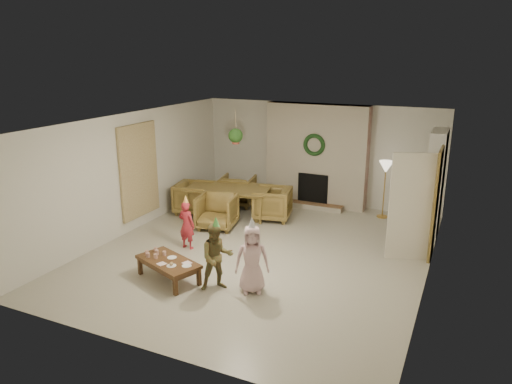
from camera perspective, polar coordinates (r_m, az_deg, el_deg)
The scene contains 56 objects.
floor at distance 9.24m, azimuth 0.66°, elevation -7.12°, with size 7.00×7.00×0.00m, color #B7B29E.
ceiling at distance 8.56m, azimuth 0.71°, elevation 8.42°, with size 7.00×7.00×0.00m, color white.
wall_back at distance 12.01m, azimuth 7.53°, elevation 4.54°, with size 7.00×7.00×0.00m, color silver.
wall_front at distance 5.99m, azimuth -13.26°, elevation -8.08°, with size 7.00×7.00×0.00m, color silver.
wall_left at distance 10.37m, azimuth -14.64°, elevation 2.25°, with size 7.00×7.00×0.00m, color silver.
wall_right at distance 8.13m, azimuth 20.38°, elevation -2.11°, with size 7.00×7.00×0.00m, color silver.
fireplace_mass at distance 11.82m, azimuth 7.24°, elevation 4.36°, with size 2.50×0.40×2.50m, color #4D1415.
fireplace_hearth at distance 11.81m, azimuth 6.52°, elevation -1.61°, with size 1.60×0.30×0.12m, color brown.
fireplace_firebox at distance 11.85m, azimuth 6.84°, elevation 0.41°, with size 0.75×0.12×0.75m, color black.
fireplace_wreath at distance 11.55m, azimuth 6.94°, elevation 5.60°, with size 0.54×0.54×0.10m, color #143715.
floor_lamp_base at distance 11.48m, azimuth 14.81°, elevation -2.84°, with size 0.25×0.25×0.03m, color gold.
floor_lamp_post at distance 11.30m, azimuth 15.03°, elevation 0.07°, with size 0.03×0.03×1.19m, color gold.
floor_lamp_shade at distance 11.16m, azimuth 15.25°, elevation 2.90°, with size 0.32×0.32×0.27m, color beige.
bookshelf_carcass at distance 10.39m, azimuth 20.55°, elevation 0.90°, with size 0.30×1.00×2.20m, color white.
bookshelf_shelf_a at distance 10.57m, azimuth 20.10°, elevation -2.48°, with size 0.30×0.92×0.03m, color white.
bookshelf_shelf_b at distance 10.45m, azimuth 20.31°, elevation -0.40°, with size 0.30×0.92×0.03m, color white.
bookshelf_shelf_c at distance 10.35m, azimuth 20.53°, elevation 1.72°, with size 0.30×0.92×0.03m, color white.
bookshelf_shelf_d at distance 10.27m, azimuth 20.75°, elevation 3.88°, with size 0.30×0.92×0.03m, color white.
books_row_lower at distance 10.39m, azimuth 19.99°, elevation -1.98°, with size 0.20×0.40×0.24m, color maroon.
books_row_mid at distance 10.47m, azimuth 20.30°, elevation 0.42°, with size 0.20×0.44×0.24m, color #295699.
books_row_upper at distance 10.23m, azimuth 20.44°, elevation 2.31°, with size 0.20×0.36×0.22m, color #A08D22.
door_frame at distance 9.34m, azimuth 20.66°, elevation -1.28°, with size 0.05×0.86×2.04m, color olive.
door_leaf at distance 9.02m, azimuth 18.04°, elevation -1.78°, with size 0.05×0.80×2.00m, color beige.
curtain_panel at distance 10.49m, azimuth -13.79°, elevation 2.48°, with size 0.06×1.20×2.00m, color beige.
dining_table at distance 11.13m, azimuth -3.36°, elevation -1.16°, with size 1.91×1.07×0.67m, color olive.
dining_chair_near at distance 10.36m, azimuth -4.69°, elevation -2.34°, with size 0.79×0.82×0.74m, color olive.
dining_chair_far at distance 11.89m, azimuth -2.20°, elevation 0.18°, with size 0.79×0.82×0.74m, color olive.
dining_chair_left at distance 11.38m, azimuth -7.41°, elevation -0.69°, with size 0.79×0.82×0.74m, color olive.
dining_chair_right at distance 10.88m, azimuth 1.95°, elevation -1.37°, with size 0.79×0.82×0.74m, color olive.
hanging_plant_cord at distance 10.51m, azimuth -2.47°, elevation 7.96°, with size 0.01×0.01×0.70m, color tan.
hanging_plant_pot at distance 10.56m, azimuth -2.44°, elevation 6.08°, with size 0.16×0.16×0.12m, color #A84636.
hanging_plant_foliage at distance 10.54m, azimuth -2.45°, elevation 6.72°, with size 0.32×0.32×0.32m, color #1E4617.
coffee_table_top at distance 8.17m, azimuth -10.43°, elevation -8.18°, with size 1.14×0.57×0.05m, color #56361C.
coffee_table_apron at distance 8.20m, azimuth -10.40°, elevation -8.57°, with size 1.06×0.48×0.07m, color #56361C.
coffee_leg_fl at distance 8.54m, azimuth -13.66°, elevation -8.58°, with size 0.06×0.06×0.30m, color #56361C.
coffee_leg_fr at distance 7.74m, azimuth -9.60°, elevation -11.04°, with size 0.06×0.06×0.30m, color #56361C.
coffee_leg_bl at distance 8.76m, azimuth -11.04°, elevation -7.75°, with size 0.06×0.06×0.30m, color #56361C.
coffee_leg_br at distance 7.98m, azimuth -6.82°, elevation -10.03°, with size 0.06×0.06×0.30m, color #56361C.
cup_a at distance 8.43m, azimuth -12.90°, elevation -7.07°, with size 0.06×0.06×0.08m, color silver.
cup_b at distance 8.51m, azimuth -11.89°, elevation -6.76°, with size 0.06×0.06×0.08m, color silver.
cup_c at distance 8.32m, azimuth -12.77°, elevation -7.37°, with size 0.06×0.06×0.08m, color silver.
cup_d at distance 8.40m, azimuth -11.75°, elevation -7.05°, with size 0.06×0.06×0.08m, color silver.
cup_e at distance 8.26m, azimuth -11.89°, elevation -7.50°, with size 0.06×0.06×0.08m, color silver.
cup_f at distance 8.34m, azimuth -10.87°, elevation -7.18°, with size 0.06×0.06×0.08m, color silver.
plate_a at distance 8.25m, azimuth -10.00°, elevation -7.70°, with size 0.16×0.16×0.01m, color white.
plate_b at distance 7.95m, azimuth -10.06°, elevation -8.65°, with size 0.16×0.16×0.01m, color white.
plate_c at distance 7.91m, azimuth -8.26°, elevation -8.70°, with size 0.16×0.16×0.01m, color white.
food_scoop at distance 7.93m, azimuth -10.07°, elevation -8.43°, with size 0.06×0.06×0.06m, color tan.
napkin_left at distance 8.05m, azimuth -11.20°, elevation -8.40°, with size 0.13×0.13×0.01m, color #FFBBC1.
napkin_right at distance 8.01m, azimuth -8.23°, elevation -8.37°, with size 0.13×0.13×0.01m, color #FFBBC1.
child_red at distance 9.33m, azimuth -8.27°, elevation -3.92°, with size 0.35×0.23×0.95m, color #B92733.
party_hat_red at distance 9.17m, azimuth -8.40°, elevation -0.89°, with size 0.13×0.13×0.18m, color #E0E44C.
child_plaid at distance 7.69m, azimuth -4.71°, elevation -7.74°, with size 0.54×0.42×1.10m, color brown.
party_hat_plaid at distance 7.46m, azimuth -4.81°, elevation -3.59°, with size 0.13×0.13×0.18m, color #4C9F44.
child_pink at distance 7.58m, azimuth -0.48°, elevation -8.02°, with size 0.54×0.35×1.11m, color beige.
party_hat_pink at distance 7.35m, azimuth -0.49°, elevation -3.76°, with size 0.14×0.14×0.20m, color silver.
Camera 1 is at (3.45, -7.74, 3.68)m, focal length 33.53 mm.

